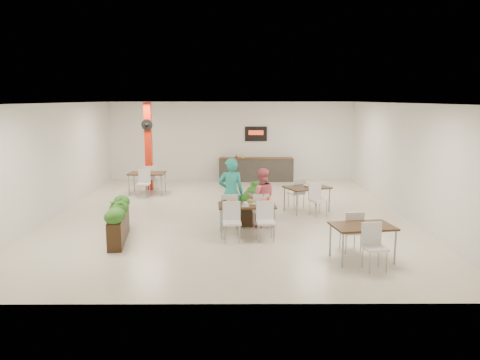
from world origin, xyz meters
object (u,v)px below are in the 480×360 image
at_px(diner_man, 231,193).
at_px(side_table_a, 147,176).
at_px(service_counter, 256,169).
at_px(planter_left, 118,219).
at_px(red_column, 149,145).
at_px(side_table_b, 307,191).
at_px(side_table_c, 362,231).
at_px(main_table, 246,209).
at_px(diner_woman, 262,198).
at_px(planter_right, 253,201).

relative_size(diner_man, side_table_a, 1.12).
relative_size(service_counter, planter_left, 1.50).
bearing_deg(red_column, side_table_a, -85.76).
xyz_separation_m(side_table_b, side_table_c, (0.52, -4.28, -0.00)).
height_order(service_counter, main_table, service_counter).
bearing_deg(side_table_a, diner_woman, -46.78).
relative_size(red_column, planter_left, 1.60).
xyz_separation_m(side_table_a, side_table_c, (5.77, -6.97, -0.01)).
relative_size(diner_man, planter_left, 0.91).
xyz_separation_m(service_counter, planter_left, (-3.57, -8.12, 0.03)).
bearing_deg(side_table_c, diner_woman, 117.98).
distance_m(diner_woman, side_table_b, 2.23).
relative_size(red_column, diner_man, 1.75).
distance_m(diner_woman, planter_right, 0.94).
bearing_deg(service_counter, side_table_b, -76.05).
relative_size(diner_woman, planter_right, 0.79).
xyz_separation_m(diner_woman, side_table_a, (-3.82, 4.39, -0.15)).
xyz_separation_m(planter_left, side_table_b, (4.88, 2.85, 0.12)).
relative_size(service_counter, side_table_c, 1.80).
bearing_deg(diner_woman, red_column, -56.58).
height_order(main_table, side_table_b, same).
bearing_deg(side_table_c, planter_left, 156.06).
height_order(red_column, side_table_b, red_column).
height_order(diner_woman, side_table_b, diner_woman).
xyz_separation_m(service_counter, side_table_a, (-3.94, -2.59, 0.14)).
height_order(service_counter, diner_man, service_counter).
bearing_deg(planter_left, side_table_b, 30.31).
bearing_deg(planter_right, planter_left, -148.02).
distance_m(side_table_b, side_table_c, 4.31).
relative_size(diner_man, diner_woman, 1.17).
bearing_deg(red_column, service_counter, 25.00).
bearing_deg(side_table_b, diner_man, -167.31).
xyz_separation_m(diner_man, side_table_a, (-3.02, 4.39, -0.28)).
relative_size(main_table, planter_left, 0.85).
distance_m(planter_right, side_table_b, 1.82).
distance_m(main_table, diner_man, 0.81).
relative_size(service_counter, planter_right, 1.52).
bearing_deg(side_table_a, main_table, -53.75).
xyz_separation_m(planter_right, side_table_c, (2.14, -3.47, 0.12)).
height_order(service_counter, planter_left, service_counter).
distance_m(red_column, service_counter, 4.56).
bearing_deg(red_column, diner_woman, -52.81).
xyz_separation_m(red_column, service_counter, (4.00, 1.86, -1.15)).
relative_size(diner_man, side_table_c, 1.10).
xyz_separation_m(main_table, planter_right, (0.23, 1.54, -0.13)).
xyz_separation_m(service_counter, diner_man, (-0.92, -6.97, 0.42)).
bearing_deg(service_counter, main_table, -94.00).
bearing_deg(diner_woman, main_table, 54.24).
relative_size(planter_left, side_table_a, 1.22).
relative_size(service_counter, diner_man, 1.64).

